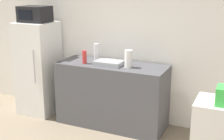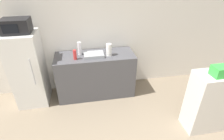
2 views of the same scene
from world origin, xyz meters
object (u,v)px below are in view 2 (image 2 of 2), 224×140
refrigerator (28,70)px  paper_towel_roll (109,50)px  microwave (16,26)px  bottle_tall (80,49)px  bottle_short (75,55)px  basket (222,71)px

refrigerator → paper_towel_roll: 1.59m
microwave → bottle_tall: (1.00, 0.10, -0.53)m
bottle_short → paper_towel_roll: (0.65, 0.06, 0.02)m
refrigerator → microwave: bearing=-109.2°
microwave → bottle_tall: 1.13m
bottle_short → refrigerator: bearing=173.8°
bottle_tall → basket: (1.99, -1.40, 0.09)m
microwave → paper_towel_roll: 1.65m
bottle_tall → refrigerator: bearing=-174.5°
bottle_tall → basket: basket is taller
microwave → bottle_short: (0.91, -0.10, -0.56)m
refrigerator → bottle_tall: refrigerator is taller
bottle_short → basket: 2.41m
refrigerator → bottle_short: size_ratio=7.74×
bottle_tall → paper_towel_roll: size_ratio=1.09×
basket → refrigerator: bearing=156.4°
paper_towel_roll → refrigerator: bearing=178.5°
refrigerator → bottle_tall: bearing=5.5°
bottle_tall → bottle_short: (-0.09, -0.20, -0.04)m
refrigerator → microwave: microwave is taller
refrigerator → paper_towel_roll: size_ratio=6.12×
basket → paper_towel_roll: (-1.42, 1.26, -0.10)m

